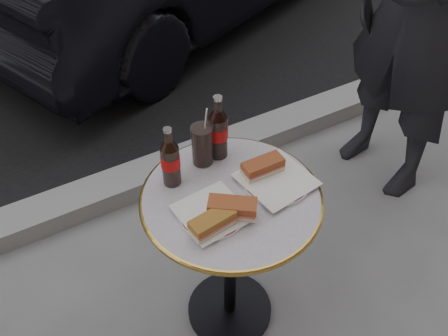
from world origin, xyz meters
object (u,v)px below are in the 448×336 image
plate_right (276,181)px  pedestrian (428,7)px  cola_bottle_left (170,156)px  cola_glass (202,145)px  bistro_table (230,261)px  plate_left (212,214)px  cola_bottle_right (218,127)px

plate_right → pedestrian: size_ratio=0.12×
cola_bottle_left → cola_glass: bearing=16.0°
bistro_table → plate_left: 0.39m
cola_bottle_left → cola_bottle_right: 0.21m
plate_right → cola_bottle_left: cola_bottle_left is taller
plate_right → pedestrian: pedestrian is taller
plate_right → cola_glass: 0.29m
plate_right → pedestrian: (1.03, 0.38, 0.23)m
plate_right → cola_glass: bearing=128.0°
cola_bottle_left → plate_right: bearing=-29.9°
cola_glass → pedestrian: bearing=7.9°
bistro_table → cola_glass: cola_glass is taller
plate_right → cola_glass: size_ratio=1.49×
bistro_table → cola_bottle_right: size_ratio=2.85×
cola_bottle_right → cola_glass: bearing=-174.4°
cola_bottle_right → cola_glass: 0.08m
cola_bottle_left → pedestrian: 1.36m
cola_bottle_right → cola_bottle_left: bearing=-167.3°
cola_glass → pedestrian: pedestrian is taller
bistro_table → cola_glass: (-0.00, 0.20, 0.45)m
plate_left → pedestrian: (1.29, 0.41, 0.23)m
plate_left → pedestrian: bearing=17.5°
bistro_table → cola_glass: size_ratio=4.63×
cola_bottle_left → pedestrian: size_ratio=0.12×
bistro_table → cola_bottle_right: cola_bottle_right is taller
bistro_table → pedestrian: (1.20, 0.36, 0.60)m
bistro_table → cola_bottle_right: (0.06, 0.20, 0.49)m
plate_right → plate_left: bearing=-175.1°
plate_left → cola_bottle_right: (0.16, 0.25, 0.12)m
cola_bottle_right → pedestrian: bearing=8.0°
plate_right → cola_bottle_right: bearing=114.7°
plate_left → cola_glass: bearing=69.0°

